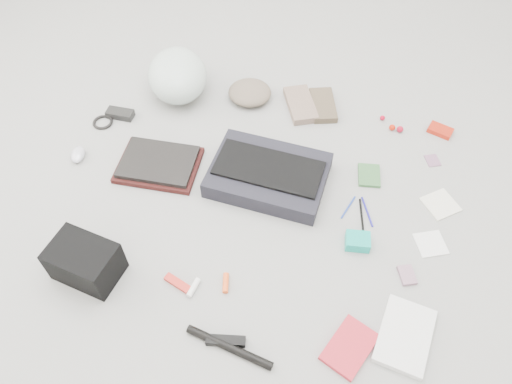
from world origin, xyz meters
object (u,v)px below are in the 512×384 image
(laptop, at_px, (158,162))
(book_red, at_px, (350,347))
(messenger_bag, at_px, (268,175))
(bike_helmet, at_px, (177,75))
(accordion_wallet, at_px, (358,241))
(camera_bag, at_px, (85,262))

(laptop, distance_m, book_red, 1.04)
(messenger_bag, height_order, bike_helmet, bike_helmet)
(messenger_bag, relative_size, accordion_wallet, 5.14)
(book_red, height_order, accordion_wallet, accordion_wallet)
(laptop, height_order, book_red, laptop)
(laptop, xyz_separation_m, bike_helmet, (-0.08, 0.46, 0.07))
(bike_helmet, bearing_deg, accordion_wallet, -57.59)
(messenger_bag, height_order, camera_bag, camera_bag)
(messenger_bag, xyz_separation_m, accordion_wallet, (0.39, -0.20, -0.02))
(book_red, bearing_deg, camera_bag, -159.64)
(bike_helmet, height_order, book_red, bike_helmet)
(accordion_wallet, bearing_deg, bike_helmet, 137.48)
(camera_bag, height_order, book_red, camera_bag)
(accordion_wallet, bearing_deg, camera_bag, -166.81)
(laptop, bearing_deg, book_red, -36.48)
(camera_bag, relative_size, accordion_wallet, 2.54)
(camera_bag, height_order, accordion_wallet, camera_bag)
(bike_helmet, xyz_separation_m, camera_bag, (0.04, -0.98, -0.03))
(camera_bag, bearing_deg, bike_helmet, 100.15)
(laptop, bearing_deg, accordion_wallet, -14.89)
(camera_bag, distance_m, book_red, 0.93)
(laptop, bearing_deg, messenger_bag, 1.63)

